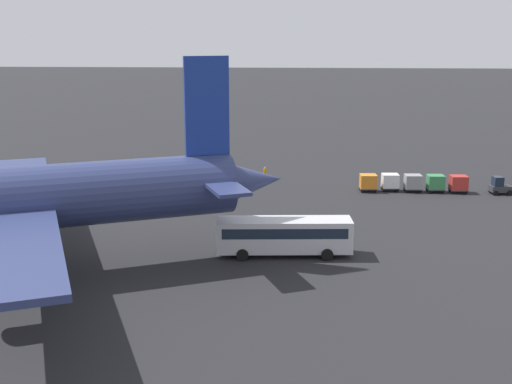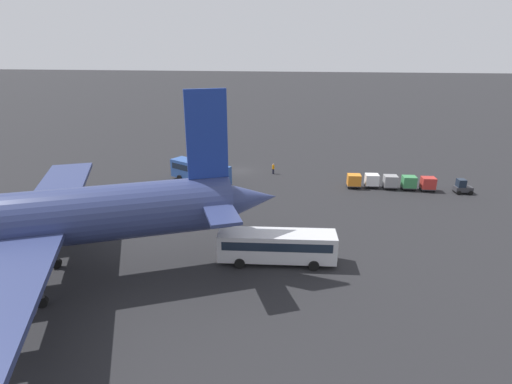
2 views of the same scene
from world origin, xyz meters
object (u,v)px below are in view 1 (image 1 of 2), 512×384
(cargo_cart_white, at_px, (390,181))
(cargo_cart_orange, at_px, (368,182))
(shuttle_bus_near, at_px, (173,175))
(cargo_cart_red, at_px, (459,183))
(airplane, at_px, (2,202))
(baggage_tug, at_px, (499,186))
(cargo_cart_grey, at_px, (413,182))
(shuttle_bus_far, at_px, (284,234))
(worker_person, at_px, (265,174))
(cargo_cart_green, at_px, (435,182))

(cargo_cart_white, height_order, cargo_cart_orange, same)
(shuttle_bus_near, relative_size, cargo_cart_red, 4.97)
(airplane, bearing_deg, cargo_cart_red, -166.10)
(shuttle_bus_near, distance_m, baggage_tug, 38.44)
(cargo_cart_grey, bearing_deg, shuttle_bus_far, 58.63)
(worker_person, relative_size, cargo_cart_grey, 0.83)
(shuttle_bus_near, distance_m, worker_person, 12.42)
(baggage_tug, height_order, cargo_cart_orange, baggage_tug)
(airplane, height_order, cargo_cart_green, airplane)
(worker_person, relative_size, cargo_cart_green, 0.83)
(shuttle_bus_far, distance_m, cargo_cart_red, 30.88)
(airplane, height_order, worker_person, airplane)
(worker_person, height_order, cargo_cart_green, cargo_cart_green)
(airplane, height_order, cargo_cart_red, airplane)
(baggage_tug, bearing_deg, airplane, 27.15)
(shuttle_bus_near, relative_size, cargo_cart_grey, 4.97)
(cargo_cart_grey, xyz_separation_m, cargo_cart_white, (2.64, -0.24, 0.00))
(airplane, bearing_deg, shuttle_bus_near, -126.11)
(shuttle_bus_far, height_order, cargo_cart_white, shuttle_bus_far)
(cargo_cart_red, bearing_deg, shuttle_bus_near, 2.08)
(baggage_tug, relative_size, cargo_cart_red, 1.21)
(shuttle_bus_near, relative_size, cargo_cart_white, 4.97)
(shuttle_bus_far, distance_m, cargo_cart_grey, 27.90)
(cargo_cart_red, distance_m, cargo_cart_green, 2.64)
(shuttle_bus_far, relative_size, cargo_cart_grey, 5.44)
(cargo_cart_grey, bearing_deg, cargo_cart_green, -179.45)
(shuttle_bus_far, relative_size, cargo_cart_red, 5.44)
(baggage_tug, xyz_separation_m, cargo_cart_orange, (15.20, -0.15, 0.25))
(worker_person, bearing_deg, shuttle_bus_near, 30.88)
(cargo_cart_green, bearing_deg, worker_person, -13.60)
(airplane, bearing_deg, cargo_cart_grey, -162.04)
(cargo_cart_grey, bearing_deg, airplane, 41.79)
(baggage_tug, xyz_separation_m, worker_person, (27.80, -5.41, -0.07))
(cargo_cart_red, height_order, cargo_cart_green, same)
(shuttle_bus_far, bearing_deg, cargo_cart_orange, -116.34)
(airplane, xyz_separation_m, cargo_cart_red, (-40.29, -31.16, -5.02))
(shuttle_bus_near, xyz_separation_m, cargo_cart_red, (-33.77, -1.23, -0.75))
(shuttle_bus_far, height_order, baggage_tug, shuttle_bus_far)
(baggage_tug, height_order, cargo_cart_red, baggage_tug)
(cargo_cart_red, bearing_deg, airplane, 37.72)
(cargo_cart_white, bearing_deg, worker_person, -17.31)
(shuttle_bus_near, relative_size, shuttle_bus_far, 0.91)
(airplane, distance_m, cargo_cart_red, 51.18)
(shuttle_bus_far, bearing_deg, worker_person, -88.27)
(worker_person, bearing_deg, cargo_cart_red, 167.53)
(cargo_cart_red, xyz_separation_m, cargo_cart_orange, (10.55, 0.14, 0.00))
(shuttle_bus_near, bearing_deg, baggage_tug, -150.57)
(cargo_cart_green, height_order, cargo_cart_grey, same)
(cargo_cart_red, distance_m, cargo_cart_orange, 10.55)
(worker_person, bearing_deg, airplane, 64.72)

